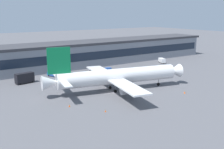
# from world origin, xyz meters

# --- Properties ---
(ground_plane) EXTENTS (600.00, 600.00, 0.00)m
(ground_plane) POSITION_xyz_m (0.00, 0.00, 0.00)
(ground_plane) COLOR #56565B
(terminal_building) EXTENTS (192.80, 19.54, 12.40)m
(terminal_building) POSITION_xyz_m (0.00, 49.75, 6.22)
(terminal_building) COLOR gray
(terminal_building) RESTS_ON ground_plane
(airliner) EXTENTS (52.67, 45.17, 16.45)m
(airliner) POSITION_xyz_m (3.04, 0.99, 5.13)
(airliner) COLOR white
(airliner) RESTS_ON ground_plane
(baggage_tug) EXTENTS (3.63, 4.11, 1.85)m
(baggage_tug) POSITION_xyz_m (13.33, 34.21, 1.09)
(baggage_tug) COLOR gray
(baggage_tug) RESTS_ON ground_plane
(follow_me_car) EXTENTS (4.61, 2.50, 1.85)m
(follow_me_car) POSITION_xyz_m (17.53, 28.98, 1.09)
(follow_me_car) COLOR #2651A5
(follow_me_car) RESTS_ON ground_plane
(crew_van) EXTENTS (3.92, 5.64, 2.55)m
(crew_van) POSITION_xyz_m (55.10, 31.03, 1.46)
(crew_van) COLOR white
(crew_van) RESTS_ON ground_plane
(catering_truck) EXTENTS (7.51, 3.67, 4.15)m
(catering_truck) POSITION_xyz_m (-20.94, 29.40, 2.29)
(catering_truck) COLOR black
(catering_truck) RESTS_ON ground_plane
(belt_loader) EXTENTS (4.42, 6.66, 1.95)m
(belt_loader) POSITION_xyz_m (-6.83, 33.83, 1.15)
(belt_loader) COLOR #2651A5
(belt_loader) RESTS_ON ground_plane
(traffic_cone_0) EXTENTS (0.58, 0.58, 0.73)m
(traffic_cone_0) POSITION_xyz_m (20.44, -15.51, 0.36)
(traffic_cone_0) COLOR #F2590C
(traffic_cone_0) RESTS_ON ground_plane
(traffic_cone_1) EXTENTS (0.44, 0.44, 0.55)m
(traffic_cone_1) POSITION_xyz_m (-12.03, -15.21, 0.28)
(traffic_cone_1) COLOR #F2590C
(traffic_cone_1) RESTS_ON ground_plane
(traffic_cone_2) EXTENTS (0.51, 0.51, 0.64)m
(traffic_cone_2) POSITION_xyz_m (-18.53, -5.61, 0.32)
(traffic_cone_2) COLOR #F2590C
(traffic_cone_2) RESTS_ON ground_plane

